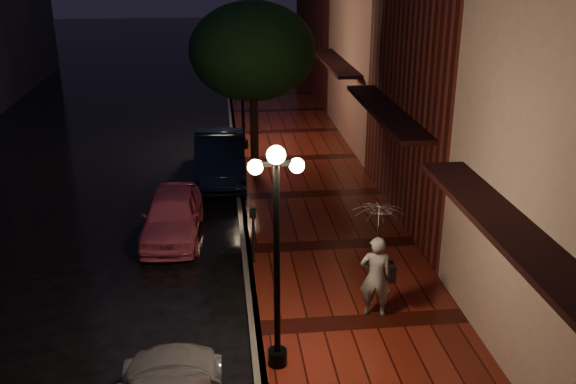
# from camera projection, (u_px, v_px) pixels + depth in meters

# --- Properties ---
(ground) EXTENTS (120.00, 120.00, 0.00)m
(ground) POSITION_uv_depth(u_px,v_px,m) (246.00, 254.00, 16.80)
(ground) COLOR black
(ground) RESTS_ON ground
(sidewalk) EXTENTS (4.50, 60.00, 0.15)m
(sidewalk) POSITION_uv_depth(u_px,v_px,m) (331.00, 247.00, 17.00)
(sidewalk) COLOR #47140C
(sidewalk) RESTS_ON ground
(curb) EXTENTS (0.25, 60.00, 0.15)m
(curb) POSITION_uv_depth(u_px,v_px,m) (246.00, 251.00, 16.77)
(curb) COLOR #595451
(curb) RESTS_ON ground
(storefront_mid) EXTENTS (5.00, 8.00, 11.00)m
(storefront_mid) POSITION_uv_depth(u_px,v_px,m) (496.00, 27.00, 17.39)
(storefront_mid) COLOR #511914
(storefront_mid) RESTS_ON ground
(storefront_far) EXTENTS (5.00, 8.00, 9.00)m
(storefront_far) POSITION_uv_depth(u_px,v_px,m) (409.00, 29.00, 25.18)
(storefront_far) COLOR #8C5951
(storefront_far) RESTS_ON ground
(streetlamp_near) EXTENTS (0.96, 0.36, 4.31)m
(streetlamp_near) POSITION_uv_depth(u_px,v_px,m) (277.00, 247.00, 11.26)
(streetlamp_near) COLOR black
(streetlamp_near) RESTS_ON sidewalk
(streetlamp_far) EXTENTS (0.96, 0.36, 4.31)m
(streetlamp_far) POSITION_uv_depth(u_px,v_px,m) (242.00, 86.00, 24.25)
(streetlamp_far) COLOR black
(streetlamp_far) RESTS_ON sidewalk
(street_tree) EXTENTS (4.16, 4.16, 5.80)m
(street_tree) POSITION_uv_depth(u_px,v_px,m) (253.00, 54.00, 20.90)
(street_tree) COLOR black
(street_tree) RESTS_ON sidewalk
(pink_car) EXTENTS (1.69, 3.89, 1.31)m
(pink_car) POSITION_uv_depth(u_px,v_px,m) (172.00, 215.00, 17.57)
(pink_car) COLOR #DE5B78
(pink_car) RESTS_ON ground
(navy_car) EXTENTS (1.71, 4.80, 1.58)m
(navy_car) POSITION_uv_depth(u_px,v_px,m) (220.00, 157.00, 21.94)
(navy_car) COLOR black
(navy_car) RESTS_ON ground
(woman_with_umbrella) EXTENTS (1.06, 1.08, 2.55)m
(woman_with_umbrella) POSITION_uv_depth(u_px,v_px,m) (378.00, 243.00, 13.17)
(woman_with_umbrella) COLOR silver
(woman_with_umbrella) RESTS_ON sidewalk
(parking_meter) EXTENTS (0.16, 0.14, 1.46)m
(parking_meter) POSITION_uv_depth(u_px,v_px,m) (253.00, 230.00, 15.72)
(parking_meter) COLOR black
(parking_meter) RESTS_ON sidewalk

